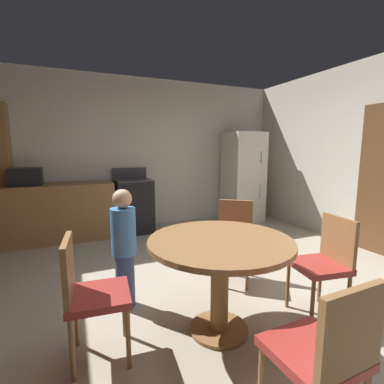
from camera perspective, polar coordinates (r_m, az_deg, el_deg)
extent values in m
plane|color=#A89E89|center=(2.86, 6.01, -21.41)|extent=(14.00, 14.00, 0.00)
cube|color=beige|center=(5.31, -10.01, 7.74)|extent=(5.62, 0.12, 2.70)
cube|color=olive|center=(4.88, -26.86, -3.82)|extent=(1.88, 0.60, 0.90)
cube|color=black|center=(4.96, -11.84, -2.86)|extent=(0.60, 0.60, 0.90)
cube|color=#38383D|center=(4.89, -12.01, 2.43)|extent=(0.60, 0.60, 0.02)
cube|color=#38383D|center=(5.15, -12.66, 3.84)|extent=(0.60, 0.04, 0.18)
cube|color=silver|center=(5.70, 10.40, 3.05)|extent=(0.68, 0.66, 1.76)
cylinder|color=#B2B2B7|center=(5.50, 14.06, 6.91)|extent=(0.02, 0.02, 0.22)
cylinder|color=#B2B2B7|center=(5.56, 13.81, 0.20)|extent=(0.02, 0.02, 0.30)
cube|color=black|center=(4.83, -30.91, 2.73)|extent=(0.44, 0.32, 0.26)
cylinder|color=olive|center=(2.49, 5.53, -26.08)|extent=(0.46, 0.46, 0.03)
cylinder|color=olive|center=(2.31, 5.66, -19.03)|extent=(0.14, 0.14, 0.72)
cylinder|color=olive|center=(2.16, 5.82, -10.07)|extent=(1.11, 1.11, 0.04)
cylinder|color=olive|center=(2.56, 23.43, -20.44)|extent=(0.03, 0.03, 0.43)
cylinder|color=olive|center=(2.80, 19.04, -17.52)|extent=(0.03, 0.03, 0.43)
cylinder|color=olive|center=(2.76, 29.36, -18.61)|extent=(0.03, 0.03, 0.43)
cylinder|color=olive|center=(2.99, 24.74, -16.14)|extent=(0.03, 0.03, 0.43)
cube|color=#9E2D28|center=(2.68, 24.47, -13.62)|extent=(0.46, 0.46, 0.05)
cube|color=olive|center=(2.72, 27.76, -8.80)|extent=(0.10, 0.38, 0.42)
cylinder|color=olive|center=(3.00, 11.27, -15.40)|extent=(0.03, 0.03, 0.43)
cylinder|color=olive|center=(3.03, 4.63, -14.95)|extent=(0.03, 0.03, 0.43)
cylinder|color=olive|center=(3.31, 11.67, -13.02)|extent=(0.03, 0.03, 0.43)
cylinder|color=olive|center=(3.34, 5.71, -12.65)|extent=(0.03, 0.03, 0.43)
cube|color=#9E2D28|center=(3.08, 8.42, -9.93)|extent=(0.56, 0.56, 0.05)
cube|color=olive|center=(3.20, 8.88, -5.35)|extent=(0.32, 0.26, 0.42)
cylinder|color=olive|center=(1.82, 13.93, -33.46)|extent=(0.03, 0.03, 0.43)
cylinder|color=olive|center=(2.01, 22.60, -29.29)|extent=(0.03, 0.03, 0.43)
cube|color=#9E2D28|center=(1.68, 23.53, -27.92)|extent=(0.41, 0.41, 0.05)
cube|color=olive|center=(1.47, 29.81, -24.17)|extent=(0.38, 0.05, 0.42)
cylinder|color=olive|center=(2.37, -13.74, -22.40)|extent=(0.03, 0.03, 0.43)
cylinder|color=olive|center=(2.09, -12.93, -27.16)|extent=(0.03, 0.03, 0.43)
cylinder|color=olive|center=(2.38, -22.61, -22.74)|extent=(0.03, 0.03, 0.43)
cylinder|color=olive|center=(2.10, -23.40, -27.53)|extent=(0.03, 0.03, 0.43)
cube|color=#9E2D28|center=(2.11, -18.50, -19.55)|extent=(0.43, 0.43, 0.05)
cube|color=olive|center=(2.03, -24.03, -14.43)|extent=(0.07, 0.38, 0.42)
cylinder|color=#3D4C84|center=(2.74, -13.50, -17.10)|extent=(0.17, 0.17, 0.50)
cylinder|color=#4784CC|center=(2.57, -13.87, -7.83)|extent=(0.31, 0.31, 0.42)
sphere|color=#D6A884|center=(2.51, -14.12, -1.36)|extent=(0.17, 0.17, 0.17)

